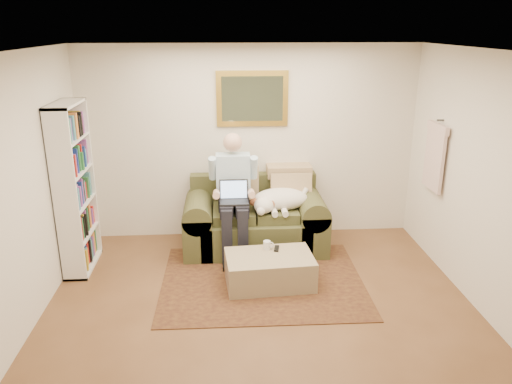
{
  "coord_description": "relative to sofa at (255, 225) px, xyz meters",
  "views": [
    {
      "loc": [
        -0.37,
        -4.07,
        2.82
      ],
      "look_at": [
        0.02,
        1.48,
        0.95
      ],
      "focal_mm": 35.0,
      "sensor_mm": 36.0,
      "label": 1
    }
  ],
  "objects": [
    {
      "name": "bookshelf",
      "position": [
        -2.14,
        -0.4,
        0.68
      ],
      "size": [
        0.28,
        0.8,
        2.0
      ],
      "primitive_type": null,
      "color": "white",
      "rests_on": "room_shell"
    },
    {
      "name": "tv_remote",
      "position": [
        0.2,
        -0.85,
        0.05
      ],
      "size": [
        0.08,
        0.16,
        0.02
      ],
      "primitive_type": "cube",
      "rotation": [
        0.0,
        0.0,
        -0.18
      ],
      "color": "black",
      "rests_on": "ottoman"
    },
    {
      "name": "laptop",
      "position": [
        -0.27,
        -0.24,
        0.49
      ],
      "size": [
        0.36,
        0.28,
        0.26
      ],
      "color": "black",
      "rests_on": "seated_man"
    },
    {
      "name": "seated_man",
      "position": [
        -0.27,
        -0.17,
        0.45
      ],
      "size": [
        0.6,
        0.86,
        1.54
      ],
      "primitive_type": null,
      "color": "#8CBCD8",
      "rests_on": "sofa"
    },
    {
      "name": "sleeping_dog",
      "position": [
        0.33,
        -0.09,
        0.38
      ],
      "size": [
        0.75,
        0.47,
        0.28
      ],
      "primitive_type": null,
      "color": "white",
      "rests_on": "sofa"
    },
    {
      "name": "hanging_shirt",
      "position": [
        2.15,
        -0.4,
        1.03
      ],
      "size": [
        0.06,
        0.52,
        0.9
      ],
      "primitive_type": null,
      "color": "beige",
      "rests_on": "room_shell"
    },
    {
      "name": "coffee_mug",
      "position": [
        0.08,
        -0.84,
        0.09
      ],
      "size": [
        0.08,
        0.08,
        0.1
      ],
      "primitive_type": "cylinder",
      "color": "white",
      "rests_on": "ottoman"
    },
    {
      "name": "wall_mirror",
      "position": [
        -0.0,
        0.47,
        1.58
      ],
      "size": [
        0.94,
        0.04,
        0.72
      ],
      "color": "gold",
      "rests_on": "room_shell"
    },
    {
      "name": "room_shell",
      "position": [
        -0.04,
        -1.65,
        0.98
      ],
      "size": [
        4.51,
        5.0,
        2.61
      ],
      "color": "brown",
      "rests_on": "ground"
    },
    {
      "name": "ottoman",
      "position": [
        0.1,
        -1.02,
        -0.14
      ],
      "size": [
        1.02,
        0.69,
        0.35
      ],
      "primitive_type": "cube",
      "rotation": [
        0.0,
        0.0,
        0.07
      ],
      "color": "tan",
      "rests_on": "room_shell"
    },
    {
      "name": "rug",
      "position": [
        0.02,
        -0.94,
        -0.31
      ],
      "size": [
        2.32,
        1.87,
        0.01
      ],
      "primitive_type": "cube",
      "rotation": [
        0.0,
        0.0,
        -0.01
      ],
      "color": "#331614",
      "rests_on": "room_shell"
    },
    {
      "name": "sofa",
      "position": [
        0.0,
        0.0,
        0.0
      ],
      "size": [
        1.83,
        0.93,
        1.1
      ],
      "color": "#404524",
      "rests_on": "room_shell"
    }
  ]
}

